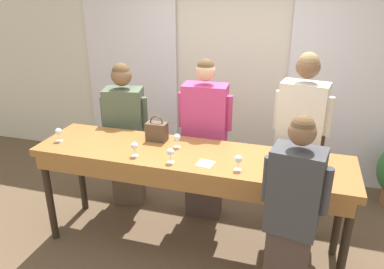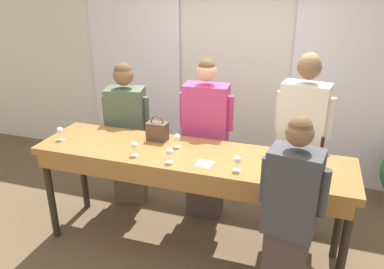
{
  "view_description": "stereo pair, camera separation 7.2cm",
  "coord_description": "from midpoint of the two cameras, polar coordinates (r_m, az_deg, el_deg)",
  "views": [
    {
      "loc": [
        0.89,
        -2.89,
        2.44
      ],
      "look_at": [
        0.0,
        0.07,
        1.16
      ],
      "focal_mm": 35.0,
      "sensor_mm": 36.0,
      "label": 1
    },
    {
      "loc": [
        0.96,
        -2.87,
        2.44
      ],
      "look_at": [
        0.0,
        0.07,
        1.16
      ],
      "focal_mm": 35.0,
      "sensor_mm": 36.0,
      "label": 2
    }
  ],
  "objects": [
    {
      "name": "ground_plane",
      "position": [
        3.89,
        -0.86,
        -16.47
      ],
      "size": [
        18.0,
        18.0,
        0.0
      ],
      "primitive_type": "plane",
      "color": "brown"
    },
    {
      "name": "wall_back",
      "position": [
        4.9,
        5.54,
        10.03
      ],
      "size": [
        12.0,
        0.06,
        2.8
      ],
      "color": "silver",
      "rests_on": "ground_plane"
    },
    {
      "name": "curtain_panel_left",
      "position": [
        5.29,
        -9.58,
        10.12
      ],
      "size": [
        1.3,
        0.03,
        2.69
      ],
      "color": "white",
      "rests_on": "ground_plane"
    },
    {
      "name": "curtain_panel_right",
      "position": [
        4.78,
        21.8,
        7.54
      ],
      "size": [
        1.3,
        0.03,
        2.69
      ],
      "color": "white",
      "rests_on": "ground_plane"
    },
    {
      "name": "tasting_bar",
      "position": [
        3.37,
        -1.06,
        -4.44
      ],
      "size": [
        2.86,
        0.71,
        1.01
      ],
      "color": "#9E6633",
      "rests_on": "ground_plane"
    },
    {
      "name": "wine_bottle",
      "position": [
        3.13,
        18.32,
        -3.65
      ],
      "size": [
        0.08,
        0.08,
        0.32
      ],
      "color": "black",
      "rests_on": "tasting_bar"
    },
    {
      "name": "handbag",
      "position": [
        3.59,
        -5.96,
        0.51
      ],
      "size": [
        0.2,
        0.12,
        0.25
      ],
      "color": "brown",
      "rests_on": "tasting_bar"
    },
    {
      "name": "wine_glass_front_left",
      "position": [
        3.43,
        -2.9,
        -0.53
      ],
      "size": [
        0.07,
        0.07,
        0.13
      ],
      "color": "white",
      "rests_on": "tasting_bar"
    },
    {
      "name": "wine_glass_front_mid",
      "position": [
        3.14,
        -3.96,
        -2.78
      ],
      "size": [
        0.07,
        0.07,
        0.13
      ],
      "color": "white",
      "rests_on": "tasting_bar"
    },
    {
      "name": "wine_glass_front_right",
      "position": [
        3.79,
        -20.18,
        0.35
      ],
      "size": [
        0.07,
        0.07,
        0.13
      ],
      "color": "white",
      "rests_on": "tasting_bar"
    },
    {
      "name": "wine_glass_center_left",
      "position": [
        3.3,
        -9.37,
        -1.79
      ],
      "size": [
        0.07,
        0.07,
        0.13
      ],
      "color": "white",
      "rests_on": "tasting_bar"
    },
    {
      "name": "wine_glass_center_mid",
      "position": [
        3.34,
        16.31,
        -2.11
      ],
      "size": [
        0.07,
        0.07,
        0.13
      ],
      "color": "white",
      "rests_on": "tasting_bar"
    },
    {
      "name": "wine_glass_center_right",
      "position": [
        3.03,
        6.4,
        -3.84
      ],
      "size": [
        0.07,
        0.07,
        0.13
      ],
      "color": "white",
      "rests_on": "tasting_bar"
    },
    {
      "name": "napkin",
      "position": [
        3.15,
        1.4,
        -4.45
      ],
      "size": [
        0.15,
        0.15,
        0.0
      ],
      "color": "white",
      "rests_on": "tasting_bar"
    },
    {
      "name": "guest_olive_jacket",
      "position": [
        4.24,
        -10.54,
        -0.07
      ],
      "size": [
        0.52,
        0.36,
        1.65
      ],
      "color": "brown",
      "rests_on": "ground_plane"
    },
    {
      "name": "guest_pink_top",
      "position": [
        3.92,
        1.41,
        -1.01
      ],
      "size": [
        0.56,
        0.27,
        1.75
      ],
      "color": "#473833",
      "rests_on": "ground_plane"
    },
    {
      "name": "guest_cream_sweater",
      "position": [
        3.77,
        15.44,
        -1.54
      ],
      "size": [
        0.54,
        0.31,
        1.86
      ],
      "color": "#383D51",
      "rests_on": "ground_plane"
    },
    {
      "name": "host_pouring",
      "position": [
        2.82,
        14.17,
        -12.85
      ],
      "size": [
        0.47,
        0.3,
        1.65
      ],
      "color": "#473833",
      "rests_on": "ground_plane"
    }
  ]
}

